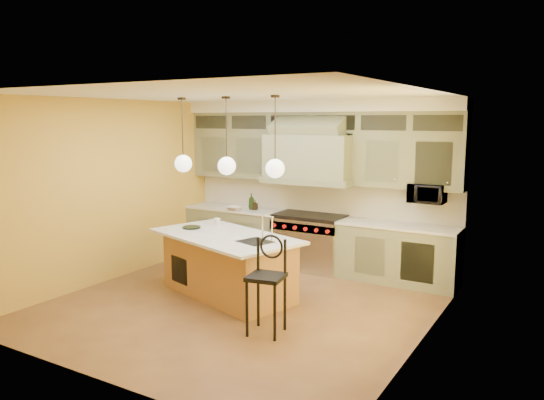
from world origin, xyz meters
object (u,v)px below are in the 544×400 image
Objects in this scene: kitchen_island at (228,264)px; microwave at (427,194)px; counter_stool at (267,278)px; range at (310,241)px.

microwave reaches higher than kitchen_island.
counter_stool is 3.18m from microwave.
microwave reaches higher than counter_stool.
counter_stool is 2.20× the size of microwave.
kitchen_island is at bearing 134.03° from counter_stool.
microwave is at bearing 57.81° from kitchen_island.
microwave is (2.35, 1.99, 0.98)m from kitchen_island.
kitchen_island is at bearing -139.75° from microwave.
microwave is (1.14, 2.87, 0.77)m from counter_stool.
counter_stool reaches higher than range.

